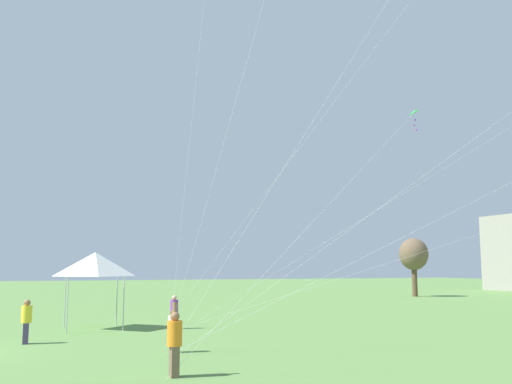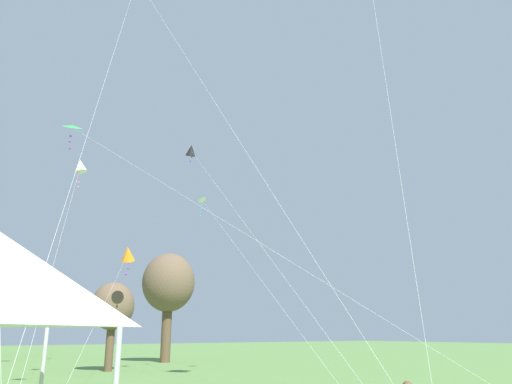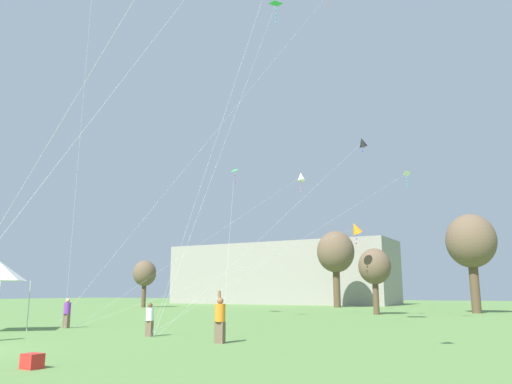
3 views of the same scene
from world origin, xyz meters
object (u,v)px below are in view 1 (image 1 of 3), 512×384
at_px(festival_tent, 95,264).
at_px(person_purple_shirt, 174,311).
at_px(person_yellow_shirt, 26,320).
at_px(person_white_shirt, 173,329).
at_px(person_orange_shirt, 175,340).
at_px(kite_green_delta_8, 412,115).

distance_m(festival_tent, person_purple_shirt, 4.59).
bearing_deg(person_yellow_shirt, person_white_shirt, -89.43).
height_order(person_orange_shirt, kite_green_delta_8, kite_green_delta_8).
bearing_deg(person_purple_shirt, person_yellow_shirt, 91.21).
relative_size(festival_tent, kite_green_delta_8, 0.24).
height_order(person_white_shirt, kite_green_delta_8, kite_green_delta_8).
bearing_deg(person_purple_shirt, person_white_shirt, 141.69).
relative_size(festival_tent, person_white_shirt, 2.50).
height_order(person_yellow_shirt, person_white_shirt, person_yellow_shirt).
relative_size(person_orange_shirt, person_white_shirt, 1.37).
xyz_separation_m(person_orange_shirt, person_purple_shirt, (-12.18, 2.72, -0.12)).
relative_size(festival_tent, person_purple_shirt, 2.30).
height_order(person_yellow_shirt, person_purple_shirt, person_yellow_shirt).
distance_m(festival_tent, kite_green_delta_8, 18.12).
bearing_deg(person_orange_shirt, person_yellow_shirt, 11.52).
xyz_separation_m(person_orange_shirt, kite_green_delta_8, (-8.58, 14.53, 10.03)).
distance_m(person_orange_shirt, person_white_shirt, 4.60).
distance_m(person_orange_shirt, person_purple_shirt, 12.48).
distance_m(person_purple_shirt, kite_green_delta_8, 15.98).
relative_size(person_white_shirt, person_purple_shirt, 0.92).
bearing_deg(festival_tent, kite_green_delta_8, 72.46).
distance_m(festival_tent, person_yellow_shirt, 5.97).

